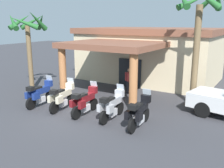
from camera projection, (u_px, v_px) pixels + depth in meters
The scene contains 10 objects.
ground_plane at pixel (76, 114), 13.10m from camera, with size 80.00×80.00×0.00m, color #38383D.
motel_building at pixel (149, 53), 20.65m from camera, with size 11.32×12.12×4.21m.
motorcycle_blue at pixel (40, 94), 14.22m from camera, with size 0.72×2.21×1.61m.
motorcycle_cream at pixel (62, 97), 13.58m from camera, with size 0.74×2.21×1.61m.
motorcycle_maroon at pixel (85, 102), 12.81m from camera, with size 0.71×2.21×1.61m.
motorcycle_silver at pixel (112, 106), 12.18m from camera, with size 0.70×2.21×1.61m.
motorcycle_black at pixel (139, 113), 11.26m from camera, with size 0.70×2.21×1.61m.
pedestrian at pixel (129, 79), 16.68m from camera, with size 0.46×0.34×1.68m.
palm_tree_roadside at pixel (28, 31), 16.64m from camera, with size 2.61×2.76×5.45m.
palm_tree_near_portico at pixel (199, 23), 13.54m from camera, with size 2.57×2.68×6.52m.
Camera 1 is at (7.76, -9.79, 4.64)m, focal length 40.16 mm.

